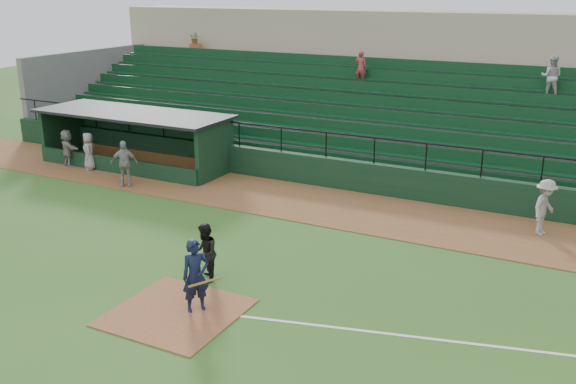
% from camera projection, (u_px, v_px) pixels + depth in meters
% --- Properties ---
extents(ground, '(90.00, 90.00, 0.00)m').
position_uv_depth(ground, '(200.00, 296.00, 16.53)').
color(ground, '#2F5A1D').
rests_on(ground, ground).
extents(warning_track, '(40.00, 4.00, 0.03)m').
position_uv_depth(warning_track, '(326.00, 206.00, 23.29)').
color(warning_track, brown).
rests_on(warning_track, ground).
extents(home_plate_dirt, '(3.00, 3.00, 0.03)m').
position_uv_depth(home_plate_dirt, '(176.00, 312.00, 15.68)').
color(home_plate_dirt, brown).
rests_on(home_plate_dirt, ground).
extents(foul_line, '(17.49, 4.44, 0.01)m').
position_uv_depth(foul_line, '(531.00, 351.00, 14.05)').
color(foul_line, white).
rests_on(foul_line, ground).
extents(stadium_structure, '(38.00, 13.08, 6.40)m').
position_uv_depth(stadium_structure, '(401.00, 106.00, 29.73)').
color(stadium_structure, black).
rests_on(stadium_structure, ground).
extents(dugout, '(8.90, 3.20, 2.42)m').
position_uv_depth(dugout, '(141.00, 135.00, 28.46)').
color(dugout, black).
rests_on(dugout, ground).
extents(batter_at_plate, '(1.18, 0.82, 1.88)m').
position_uv_depth(batter_at_plate, '(196.00, 276.00, 15.51)').
color(batter_at_plate, black).
rests_on(batter_at_plate, ground).
extents(umpire, '(0.95, 1.01, 1.64)m').
position_uv_depth(umpire, '(205.00, 253.00, 17.14)').
color(umpire, black).
rests_on(umpire, ground).
extents(runner, '(0.97, 1.32, 1.83)m').
position_uv_depth(runner, '(545.00, 207.00, 20.29)').
color(runner, '#9A9490').
rests_on(runner, warning_track).
extents(dugout_player_a, '(1.15, 0.95, 1.84)m').
position_uv_depth(dugout_player_a, '(124.00, 163.00, 25.28)').
color(dugout_player_a, '#9B9691').
rests_on(dugout_player_a, warning_track).
extents(dugout_player_b, '(0.91, 0.94, 1.63)m').
position_uv_depth(dugout_player_b, '(89.00, 151.00, 27.58)').
color(dugout_player_b, gray).
rests_on(dugout_player_b, warning_track).
extents(dugout_player_c, '(1.59, 1.08, 1.64)m').
position_uv_depth(dugout_player_c, '(67.00, 148.00, 28.09)').
color(dugout_player_c, gray).
rests_on(dugout_player_c, warning_track).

